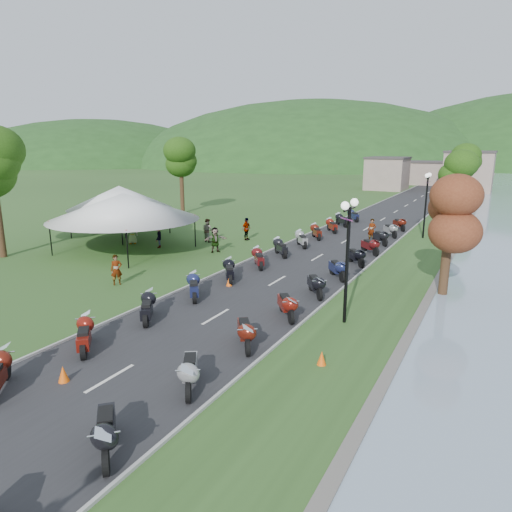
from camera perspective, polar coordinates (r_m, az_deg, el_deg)
The scene contains 12 objects.
road at distance 41.13m, azimuth 13.66°, elevation 3.34°, with size 7.00×120.00×0.02m, color #29292B.
hills_backdrop at distance 199.61m, azimuth 25.89°, elevation 10.27°, with size 360.00×120.00×76.00m, color #285621, non-canonical shape.
far_building at distance 85.22m, azimuth 20.44°, elevation 9.72°, with size 18.00×16.00×5.00m, color gray.
moto_row_left at distance 23.13m, azimuth -5.42°, elevation -2.86°, with size 2.60×50.91×1.10m, color #331411, non-canonical shape.
moto_row_right at distance 22.31m, azimuth 7.33°, elevation -3.54°, with size 2.60×42.35×1.10m, color #331411, non-canonical shape.
vendor_tent_main at distance 32.42m, azimuth -16.06°, elevation 4.07°, with size 6.75×6.75×4.00m, color white, non-canonical shape.
vendor_tent_side at distance 38.17m, azimuth -16.58°, elevation 5.41°, with size 5.42×5.42×4.00m, color white, non-canonical shape.
tree_lakeside at distance 23.58m, azimuth 22.94°, elevation 2.80°, with size 2.23×2.23×6.20m, color #2B5913, non-canonical shape.
pedestrian_a at distance 25.02m, azimuth -16.92°, elevation -3.44°, with size 0.59×0.43×1.61m, color slate.
pedestrian_b at distance 34.75m, azimuth -6.04°, elevation 1.79°, with size 0.86×0.47×1.77m, color slate.
pedestrian_c at distance 33.30m, azimuth -12.06°, elevation 1.03°, with size 1.08×0.44×1.67m, color slate.
traffic_cone_near at distance 15.63m, azimuth -22.95°, elevation -13.44°, with size 0.34×0.34×0.53m, color #F2590C.
Camera 1 is at (10.17, 0.78, 7.10)m, focal length 32.00 mm.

